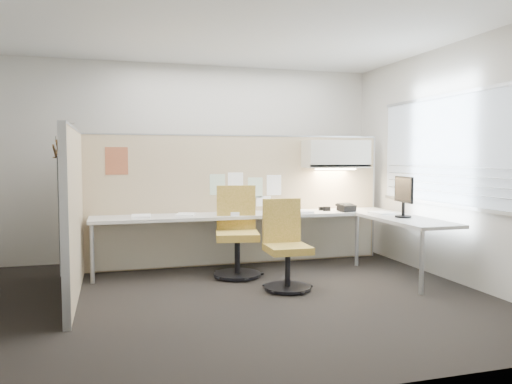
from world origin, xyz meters
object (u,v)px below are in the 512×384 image
object	(u,v)px
chair_left	(237,235)
monitor	(404,194)
phone	(346,208)
desk	(276,224)
chair_right	(286,248)

from	to	relation	value
chair_left	monitor	world-z (taller)	monitor
monitor	phone	xyz separation A→B (m)	(-0.36, 0.82, -0.24)
desk	monitor	distance (m)	1.65
monitor	phone	bearing A→B (deg)	32.27
desk	chair_right	size ratio (longest dim) A/B	4.07
chair_right	phone	world-z (taller)	chair_right
chair_right	phone	bearing A→B (deg)	39.11
monitor	phone	world-z (taller)	monitor
chair_right	monitor	size ratio (longest dim) A/B	1.97
chair_left	chair_right	xyz separation A→B (m)	(0.37, -0.75, -0.05)
desk	monitor	xyz separation A→B (m)	(1.37, -0.82, 0.42)
desk	monitor	size ratio (longest dim) A/B	8.02
chair_left	chair_right	bearing A→B (deg)	-52.81
chair_right	phone	distance (m)	1.57
chair_right	phone	xyz separation A→B (m)	(1.20, 0.95, 0.32)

